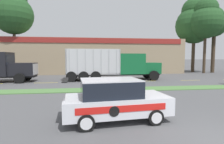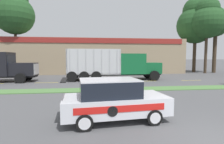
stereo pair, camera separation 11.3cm
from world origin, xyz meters
The scene contains 12 objects.
grass_verge centered at (0.00, 9.48, 0.03)m, with size 120.00×1.76×0.06m, color #517F42.
centre_line_3 centered at (-8.50, 14.36, 0.00)m, with size 2.40×0.14×0.01m, color yellow.
centre_line_4 centered at (-3.10, 14.36, 0.00)m, with size 2.40×0.14×0.01m, color yellow.
centre_line_5 centered at (2.30, 14.36, 0.00)m, with size 2.40×0.14×0.01m, color yellow.
centre_line_6 centered at (7.70, 14.36, 0.00)m, with size 2.40×0.14×0.01m, color yellow.
dump_truck_lead centered at (-0.23, 15.95, 1.65)m, with size 10.97×2.85×3.60m.
rally_car centered at (-2.92, 2.58, 0.88)m, with size 4.46×2.33×1.76m.
store_building_backdrop centered at (-5.13, 28.75, 2.87)m, with size 33.75×12.10×5.73m.
tree_behind_left centered at (15.11, 25.81, 9.18)m, with size 6.60×6.60×13.50m.
tree_behind_centre centered at (17.76, 24.01, 8.59)m, with size 4.03×4.03×11.36m.
tree_behind_right centered at (15.60, 23.30, 9.09)m, with size 5.41×5.41×12.63m.
tree_behind_far_right centered at (-15.17, 23.72, 9.56)m, with size 5.75×5.75×13.31m.
Camera 1 is at (-3.93, -4.50, 2.60)m, focal length 28.00 mm.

